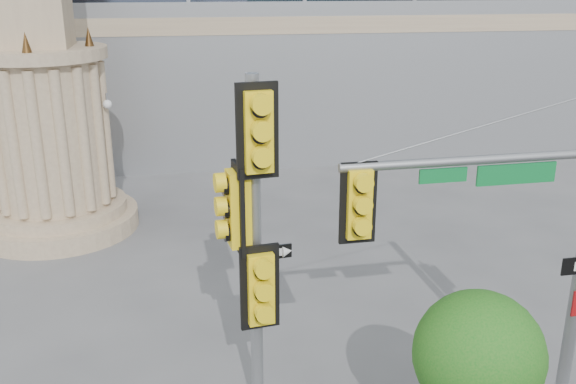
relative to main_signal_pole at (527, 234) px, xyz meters
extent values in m
cylinder|color=#9D846A|center=(-8.46, 10.01, -3.12)|extent=(4.40, 4.40, 0.50)
cylinder|color=#9D846A|center=(-8.46, 10.01, -2.72)|extent=(3.80, 3.80, 0.30)
cylinder|color=#9D846A|center=(-8.46, 10.01, -0.57)|extent=(3.00, 3.00, 4.00)
cylinder|color=#9D846A|center=(-8.46, 10.01, 1.58)|extent=(3.50, 3.50, 0.30)
cone|color=#472D14|center=(-7.16, 10.01, 1.98)|extent=(0.24, 0.24, 0.50)
cylinder|color=slate|center=(-0.92, -0.03, 1.16)|extent=(3.80, 0.28, 0.13)
cube|color=#0D6F30|center=(-0.29, -0.03, 0.93)|extent=(1.18, 0.08, 0.29)
cube|color=yellow|center=(-2.55, -0.10, 0.66)|extent=(0.51, 0.27, 1.13)
cylinder|color=slate|center=(-3.79, 1.20, -0.57)|extent=(0.20, 0.20, 5.58)
cube|color=yellow|center=(-3.76, 0.96, 1.44)|extent=(0.65, 0.39, 1.40)
cube|color=yellow|center=(-4.04, 1.17, 0.21)|extent=(0.39, 0.65, 1.40)
cube|color=yellow|center=(-3.76, 0.96, -1.02)|extent=(0.65, 0.39, 1.40)
cube|color=black|center=(-3.58, 1.10, -0.52)|extent=(0.69, 0.13, 0.22)
sphere|color=#155C15|center=(-0.96, -0.79, -1.40)|extent=(1.80, 1.80, 1.80)
sphere|color=#155C15|center=(-0.57, -0.57, -1.65)|extent=(1.11, 1.11, 1.11)
sphere|color=#155C15|center=(-1.26, -1.00, -1.61)|extent=(0.94, 0.94, 0.94)
camera|label=1|loc=(-4.75, -7.85, 3.55)|focal=40.00mm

